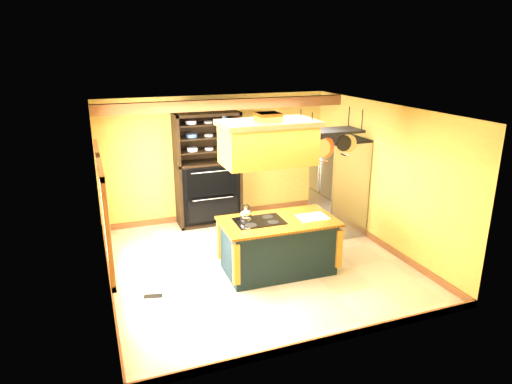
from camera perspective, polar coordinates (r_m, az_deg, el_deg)
floor at (r=8.19m, az=0.11°, el=-8.83°), size 5.00×5.00×0.00m
ceiling at (r=7.39m, az=0.12°, el=10.27°), size 5.00×5.00×0.00m
wall_back at (r=9.97m, az=-4.96°, el=4.26°), size 5.00×0.02×2.70m
wall_front at (r=5.56m, az=9.30°, el=-7.03°), size 5.00×0.02×2.70m
wall_left at (r=7.23m, az=-18.77°, el=-1.87°), size 0.02×5.00×2.70m
wall_right at (r=8.84m, az=15.47°, el=1.92°), size 0.02×5.00×2.70m
ceiling_beam at (r=9.00m, az=-3.76°, el=10.86°), size 5.00×0.15×0.20m
window_near at (r=6.46m, az=-18.19°, el=-3.65°), size 0.06×1.06×1.56m
window_far at (r=7.79m, az=-18.75°, el=-0.10°), size 0.06×1.06×1.56m
kitchen_island at (r=7.73m, az=2.76°, el=-6.66°), size 1.94×1.11×1.11m
range_hood at (r=7.11m, az=1.50°, el=6.35°), size 1.50×0.85×0.80m
pot_rack at (r=7.60m, az=9.27°, el=6.78°), size 1.08×0.50×0.82m
refrigerator at (r=9.38m, az=10.19°, el=0.56°), size 0.83×0.98×1.92m
hutch at (r=9.78m, az=-6.03°, el=1.32°), size 1.35×0.61×2.39m
floor_register at (r=7.35m, az=-12.74°, el=-12.57°), size 0.30×0.18×0.01m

